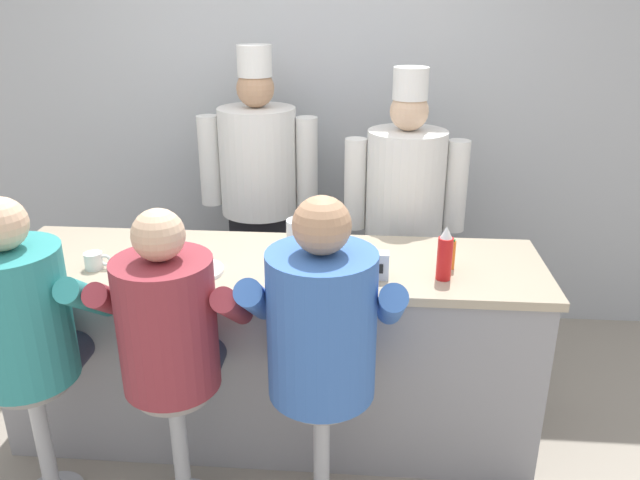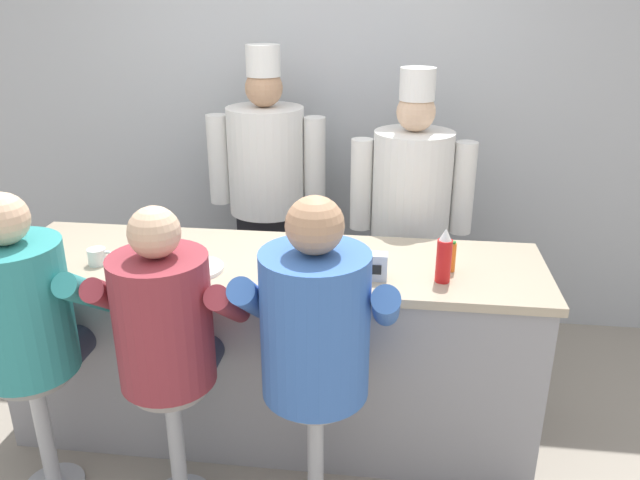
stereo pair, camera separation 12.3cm
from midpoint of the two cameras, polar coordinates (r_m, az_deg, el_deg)
ground_plane at (r=3.19m, az=-4.20°, el=-20.24°), size 20.00×20.00×0.00m
wall_back at (r=4.11m, az=-0.11°, el=10.81°), size 10.00×0.06×2.70m
diner_counter at (r=3.18m, az=-3.20°, el=-9.58°), size 2.57×0.71×0.95m
ketchup_bottle_red at (r=2.74m, az=12.53°, el=-1.54°), size 0.07×0.07×0.25m
mustard_bottle_yellow at (r=2.84m, az=1.80°, el=-0.28°), size 0.07×0.07×0.24m
hot_sauce_bottle_orange at (r=2.87m, az=13.20°, el=-1.53°), size 0.03×0.03×0.14m
water_pitcher_clear at (r=2.93m, az=-0.47°, el=0.08°), size 0.16×0.14×0.19m
breakfast_plate at (r=2.87m, az=-10.13°, el=-2.48°), size 0.26×0.26×0.05m
cereal_bowl at (r=3.07m, az=-13.76°, el=-0.91°), size 0.14×0.14×0.05m
coffee_mug_white at (r=3.03m, az=-18.56°, el=-1.46°), size 0.13×0.08×0.08m
napkin_dispenser_chrome at (r=2.74m, az=6.15°, el=-2.41°), size 0.13×0.07×0.12m
diner_seated_teal at (r=2.86m, az=-24.16°, el=-6.20°), size 0.62×0.61×1.42m
diner_seated_maroon at (r=2.61m, az=-12.46°, el=-7.71°), size 0.59×0.59×1.39m
diner_seated_blue at (r=2.47m, az=1.11°, el=-8.15°), size 0.64×0.64×1.45m
cook_in_whites_near at (r=3.86m, az=-3.95°, el=4.98°), size 0.72×0.46×1.85m
cook_in_whites_far at (r=3.59m, az=9.24°, el=2.59°), size 0.69×0.44×1.76m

